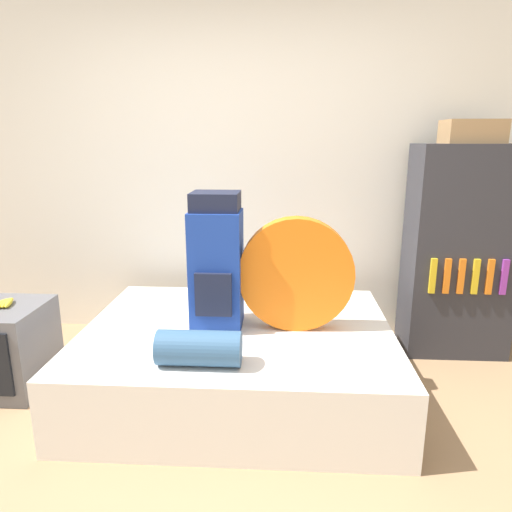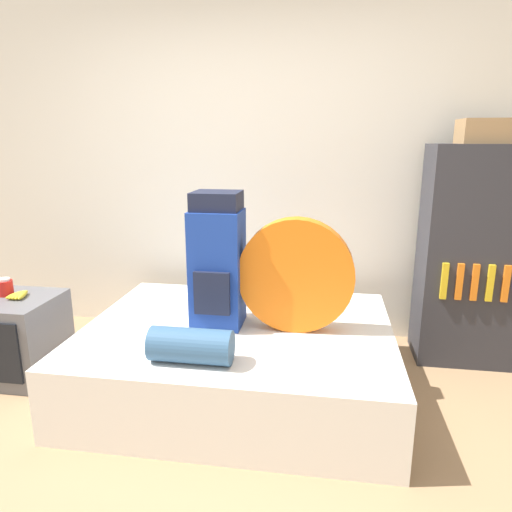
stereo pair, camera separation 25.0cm
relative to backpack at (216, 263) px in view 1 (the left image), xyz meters
name	(u,v)px [view 1 (the left image)]	position (x,y,z in m)	size (l,w,h in m)	color
ground_plane	(204,488)	(0.05, -0.89, -0.83)	(16.00, 16.00, 0.00)	#997551
wall_back	(240,172)	(0.05, 0.98, 0.47)	(8.00, 0.05, 2.60)	silver
bed	(238,358)	(0.13, -0.01, -0.62)	(1.88, 1.47, 0.43)	silver
backpack	(216,263)	(0.00, 0.00, 0.00)	(0.30, 0.31, 0.82)	navy
tent_bag	(296,274)	(0.48, -0.01, -0.06)	(0.68, 0.12, 0.68)	orange
sleeping_roll	(199,348)	(-0.02, -0.52, -0.31)	(0.43, 0.18, 0.18)	#33567A
television	(0,347)	(-1.39, -0.07, -0.56)	(0.57, 0.52, 0.54)	#5B5B60
banana_bunch	(6,303)	(-1.33, -0.04, -0.27)	(0.12, 0.16, 0.03)	yellow
bookshelf	(459,252)	(1.67, 0.66, -0.07)	(0.72, 0.43, 1.52)	#2D2D33
cardboard_box	(472,132)	(1.67, 0.66, 0.77)	(0.38, 0.27, 0.16)	#99754C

